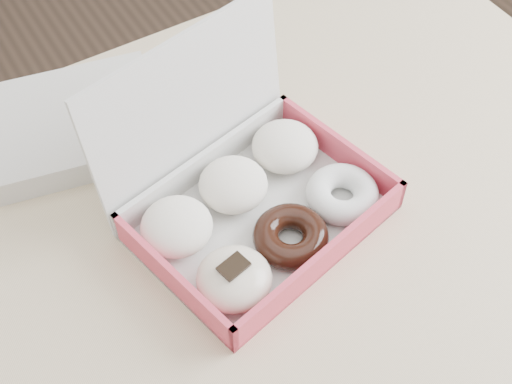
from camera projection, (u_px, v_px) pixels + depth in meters
table at (240, 258)px, 0.98m from camera, size 1.20×0.80×0.75m
donut_box at (250, 199)px, 0.90m from camera, size 0.35×0.32×0.22m
newspapers at (74, 124)px, 1.00m from camera, size 0.28×0.24×0.04m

